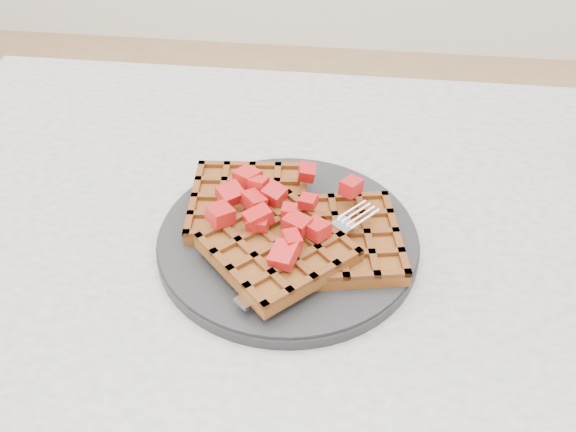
# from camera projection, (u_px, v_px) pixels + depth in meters

# --- Properties ---
(table) EXTENTS (1.20, 0.80, 0.75)m
(table) POSITION_uv_depth(u_px,v_px,m) (405.00, 358.00, 0.69)
(table) COLOR beige
(table) RESTS_ON ground
(plate) EXTENTS (0.26, 0.26, 0.02)m
(plate) POSITION_uv_depth(u_px,v_px,m) (288.00, 240.00, 0.65)
(plate) COLOR black
(plate) RESTS_ON table
(waffles) EXTENTS (0.23, 0.22, 0.03)m
(waffles) POSITION_uv_depth(u_px,v_px,m) (288.00, 228.00, 0.63)
(waffles) COLOR brown
(waffles) RESTS_ON plate
(strawberry_pile) EXTENTS (0.15, 0.15, 0.02)m
(strawberry_pile) POSITION_uv_depth(u_px,v_px,m) (288.00, 205.00, 0.62)
(strawberry_pile) COLOR maroon
(strawberry_pile) RESTS_ON waffles
(fork) EXTENTS (0.14, 0.15, 0.02)m
(fork) POSITION_uv_depth(u_px,v_px,m) (319.00, 255.00, 0.61)
(fork) COLOR silver
(fork) RESTS_ON plate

